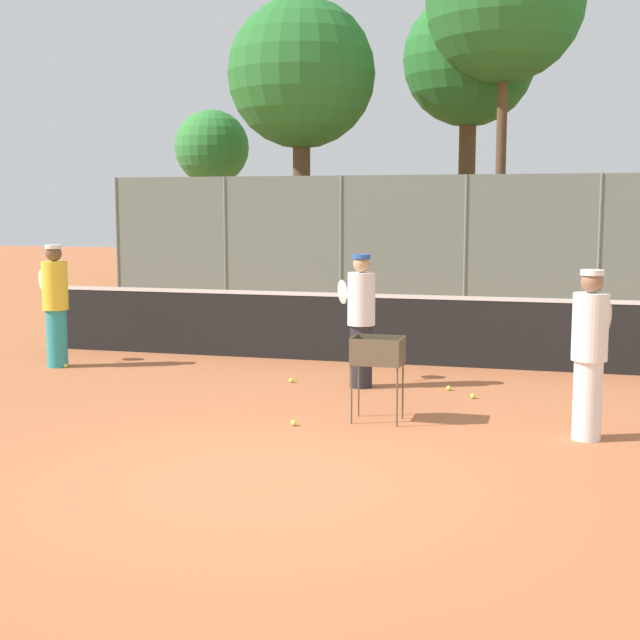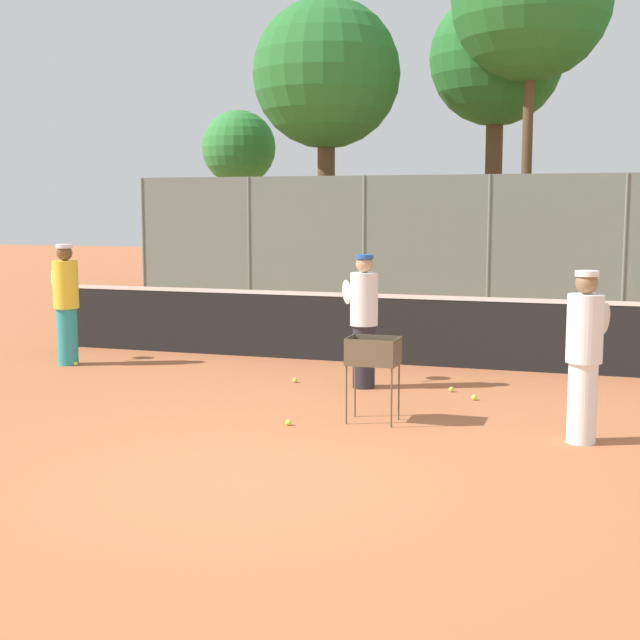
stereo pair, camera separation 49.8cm
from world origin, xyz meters
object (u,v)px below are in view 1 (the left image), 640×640
at_px(ball_cart, 377,358).
at_px(tennis_net, 391,328).
at_px(player_white_outfit, 590,352).
at_px(player_red_cap, 55,304).
at_px(player_yellow_shirt, 361,319).

bearing_deg(ball_cart, tennis_net, 98.25).
distance_m(tennis_net, player_white_outfit, 4.74).
bearing_deg(player_red_cap, ball_cart, -163.36).
distance_m(player_yellow_shirt, ball_cart, 1.93).
height_order(player_white_outfit, ball_cart, player_white_outfit).
distance_m(player_white_outfit, player_red_cap, 7.91).
xyz_separation_m(player_white_outfit, ball_cart, (-2.25, 0.18, -0.19)).
height_order(tennis_net, player_red_cap, player_red_cap).
distance_m(tennis_net, ball_cart, 3.69).
bearing_deg(tennis_net, ball_cart, -81.75).
bearing_deg(player_white_outfit, tennis_net, 56.25).
relative_size(tennis_net, ball_cart, 12.30).
bearing_deg(player_white_outfit, player_yellow_shirt, 75.11).
bearing_deg(ball_cart, player_white_outfit, -4.58).
xyz_separation_m(tennis_net, player_red_cap, (-4.79, -1.53, 0.39)).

